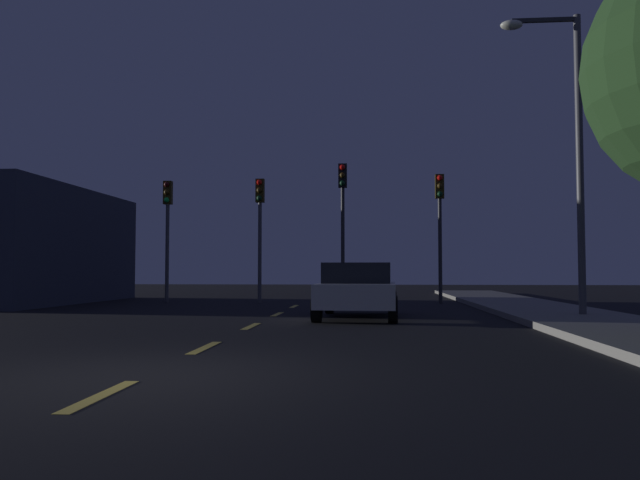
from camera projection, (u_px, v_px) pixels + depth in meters
ground_plane at (256, 324)px, 14.25m from camera, size 80.00×80.00×0.00m
sidewalk_curb_right at (596, 323)px, 13.64m from camera, size 3.00×40.00×0.15m
lane_stripe_nearest at (101, 395)px, 6.09m from camera, size 0.16×1.60×0.01m
lane_stripe_second at (205, 348)px, 9.87m from camera, size 0.16×1.60×0.01m
lane_stripe_third at (251, 326)px, 13.66m from camera, size 0.16×1.60×0.01m
lane_stripe_fourth at (277, 314)px, 17.44m from camera, size 0.16×1.60×0.01m
lane_stripe_fifth at (294, 306)px, 21.22m from camera, size 0.16×1.60×0.01m
traffic_signal_far_left at (167, 217)px, 24.07m from camera, size 0.32×0.38×4.67m
traffic_signal_center_left at (260, 215)px, 23.77m from camera, size 0.32×0.38×4.71m
traffic_signal_center_right at (343, 206)px, 23.53m from camera, size 0.32×0.38×5.24m
traffic_signal_far_right at (440, 213)px, 23.22m from camera, size 0.32×0.38×4.80m
car_stopped_ahead at (358, 290)px, 16.09m from camera, size 2.11×4.30×1.41m
street_lamp_right at (567, 136)px, 15.61m from camera, size 1.98×0.36×7.64m
storefront_left at (31, 246)px, 23.63m from camera, size 4.39×9.60×4.28m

